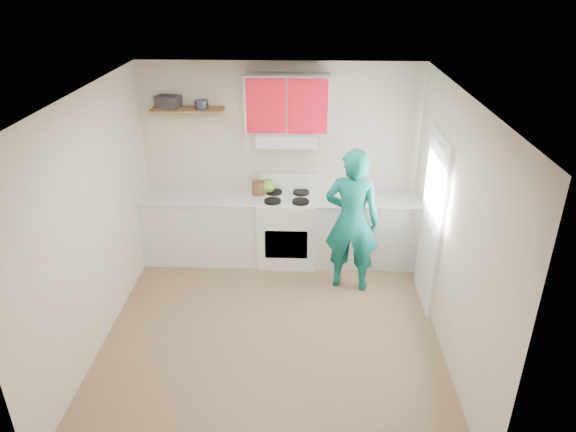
{
  "coord_description": "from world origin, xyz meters",
  "views": [
    {
      "loc": [
        0.34,
        -4.63,
        3.65
      ],
      "look_at": [
        0.15,
        0.55,
        1.15
      ],
      "focal_mm": 32.57,
      "sensor_mm": 36.0,
      "label": 1
    }
  ],
  "objects_px": {
    "crock": "(258,189)",
    "kettle": "(267,186)",
    "tin": "(201,104)",
    "person": "(352,221)",
    "stove": "(287,229)"
  },
  "relations": [
    {
      "from": "tin",
      "to": "person",
      "type": "height_order",
      "value": "tin"
    },
    {
      "from": "stove",
      "to": "kettle",
      "type": "relative_size",
      "value": 4.22
    },
    {
      "from": "tin",
      "to": "crock",
      "type": "xyz_separation_m",
      "value": [
        0.69,
        -0.07,
        -1.09
      ]
    },
    {
      "from": "person",
      "to": "crock",
      "type": "bearing_deg",
      "value": -19.42
    },
    {
      "from": "tin",
      "to": "kettle",
      "type": "xyz_separation_m",
      "value": [
        0.8,
        -0.01,
        -1.08
      ]
    },
    {
      "from": "crock",
      "to": "kettle",
      "type": "bearing_deg",
      "value": 30.55
    },
    {
      "from": "tin",
      "to": "person",
      "type": "bearing_deg",
      "value": -23.02
    },
    {
      "from": "stove",
      "to": "person",
      "type": "xyz_separation_m",
      "value": [
        0.8,
        -0.62,
        0.44
      ]
    },
    {
      "from": "tin",
      "to": "stove",
      "type": "bearing_deg",
      "value": -9.2
    },
    {
      "from": "stove",
      "to": "tin",
      "type": "relative_size",
      "value": 5.41
    },
    {
      "from": "kettle",
      "to": "tin",
      "type": "bearing_deg",
      "value": 163.23
    },
    {
      "from": "kettle",
      "to": "person",
      "type": "bearing_deg",
      "value": -52.61
    },
    {
      "from": "tin",
      "to": "kettle",
      "type": "height_order",
      "value": "tin"
    },
    {
      "from": "tin",
      "to": "crock",
      "type": "bearing_deg",
      "value": -6.18
    },
    {
      "from": "stove",
      "to": "person",
      "type": "height_order",
      "value": "person"
    }
  ]
}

